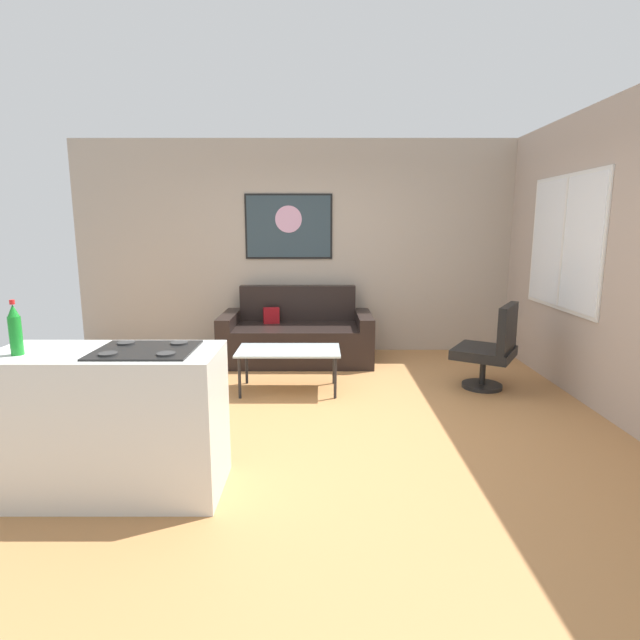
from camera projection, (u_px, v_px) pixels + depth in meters
ground at (315, 415)px, 4.59m from camera, size 6.40×6.40×0.04m
back_wall at (317, 248)px, 6.71m from camera, size 6.40×0.05×2.80m
right_wall at (599, 257)px, 4.62m from camera, size 0.05×6.40×2.80m
couch at (298, 337)px, 6.35m from camera, size 1.87×0.93×0.92m
coffee_table at (289, 353)px, 5.14m from camera, size 1.05×0.57×0.44m
armchair at (493, 348)px, 5.19m from camera, size 0.79×0.80×0.91m
kitchen_counter at (111, 422)px, 3.17m from camera, size 1.39×0.61×0.95m
soda_bottle at (16, 330)px, 2.96m from camera, size 0.07×0.07×0.33m
wall_painting at (289, 226)px, 6.62m from camera, size 1.15×0.03×0.85m
window at (565, 243)px, 5.19m from camera, size 0.03×1.53×1.39m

